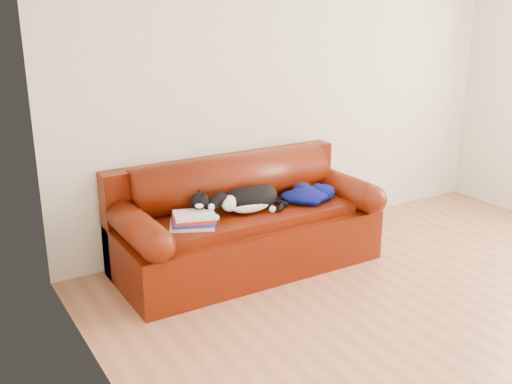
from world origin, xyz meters
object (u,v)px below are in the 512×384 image
at_px(book_stack, 193,220).
at_px(blanket, 309,194).
at_px(sofa_base, 247,239).
at_px(cat, 249,200).

bearing_deg(book_stack, blanket, 1.95).
relative_size(sofa_base, cat, 2.98).
distance_m(sofa_base, book_stack, 0.63).
bearing_deg(blanket, cat, 177.23).
relative_size(book_stack, blanket, 0.84).
bearing_deg(blanket, book_stack, -178.05).
bearing_deg(sofa_base, blanket, -9.99).
relative_size(sofa_base, blanket, 4.44).
bearing_deg(book_stack, sofa_base, 13.88).
height_order(cat, blanket, cat).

